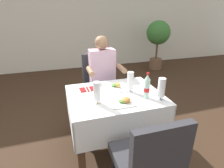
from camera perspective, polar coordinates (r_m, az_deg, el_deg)
name	(u,v)px	position (r m, az deg, el deg)	size (l,w,h in m)	color
ground_plane	(116,156)	(2.30, 1.14, -21.59)	(11.00, 11.00, 0.00)	#382619
back_wall	(73,15)	(5.23, -12.03, 20.25)	(11.00, 0.12, 2.85)	silver
main_dining_table	(115,108)	(2.09, 0.81, -7.56)	(1.01, 0.82, 0.73)	white
chair_far_diner_seat	(99,83)	(2.79, -4.23, 0.44)	(0.44, 0.50, 0.97)	#2D2D33
chair_near_camera_side	(147,160)	(1.50, 10.95, -22.35)	(0.44, 0.50, 0.97)	#2D2D33
seated_diner_far	(103,75)	(2.64, -2.76, 2.85)	(0.50, 0.46, 1.26)	#282D42
plate_near_camera	(123,101)	(1.82, 3.60, -5.38)	(0.23, 0.23, 0.06)	white
plate_far_diner	(117,87)	(2.14, 1.64, -0.91)	(0.23, 0.23, 0.07)	white
beer_glass_left	(97,93)	(1.78, -4.70, -2.79)	(0.07, 0.07, 0.23)	white
beer_glass_middle	(130,82)	(2.03, 5.73, 0.66)	(0.07, 0.07, 0.23)	white
beer_glass_right	(161,89)	(1.91, 15.14, -1.43)	(0.08, 0.08, 0.23)	white
cola_bottle_primary	(147,87)	(1.91, 10.81, -0.92)	(0.06, 0.06, 0.28)	silver
napkin_cutlery_set	(87,89)	(2.13, -7.69, -1.60)	(0.17, 0.19, 0.01)	maroon
potted_plant_corner	(158,37)	(5.18, 14.14, 14.14)	(0.62, 0.62, 1.31)	brown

